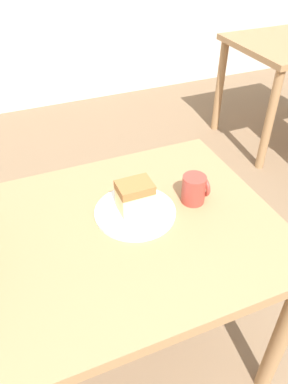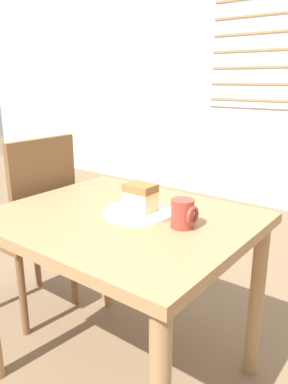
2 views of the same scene
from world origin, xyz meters
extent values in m
cube|color=#9E754C|center=(-0.14, 0.43, 0.71)|extent=(0.95, 0.79, 0.04)
cylinder|color=#9E754C|center=(0.28, 0.09, 0.35)|extent=(0.06, 0.06, 0.69)
cylinder|color=#9E754C|center=(-0.57, 0.78, 0.35)|extent=(0.06, 0.06, 0.69)
cylinder|color=#9E754C|center=(0.28, 0.78, 0.35)|extent=(0.06, 0.06, 0.69)
cylinder|color=#9E754C|center=(1.21, 1.38, 0.36)|extent=(0.06, 0.06, 0.73)
cylinder|color=#9E754C|center=(1.21, 2.01, 0.36)|extent=(0.06, 0.06, 0.73)
cylinder|color=white|center=(-0.11, 0.48, 0.74)|extent=(0.27, 0.27, 0.01)
cube|color=beige|center=(-0.10, 0.49, 0.78)|extent=(0.11, 0.08, 0.07)
cube|color=#936033|center=(-0.10, 0.49, 0.83)|extent=(0.11, 0.08, 0.03)
cylinder|color=#9E382D|center=(0.10, 0.47, 0.78)|extent=(0.08, 0.08, 0.10)
torus|color=#9E382D|center=(0.14, 0.47, 0.78)|extent=(0.01, 0.07, 0.07)
camera|label=1|loc=(-0.44, -0.38, 1.56)|focal=35.00mm
camera|label=2|loc=(0.73, -0.57, 1.22)|focal=35.00mm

